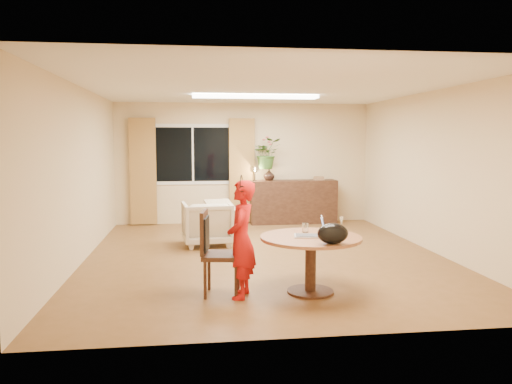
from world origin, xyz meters
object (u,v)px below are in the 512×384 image
Objects in this scene: dining_chair at (222,253)px; dining_table at (311,248)px; sideboard at (293,202)px; child at (241,239)px; armchair at (207,223)px.

dining_table is at bearing 6.30° from dining_chair.
dining_chair reaches higher than sideboard.
dining_table is at bearing -99.09° from sideboard.
child is at bearing -175.78° from dining_table.
sideboard is (1.62, 4.99, -0.21)m from child.
dining_chair is at bearing -110.63° from sideboard.
child is (-0.83, -0.06, 0.14)m from dining_table.
dining_chair is 0.53× the size of sideboard.
child reaches higher than dining_chair.
child is 5.25m from sideboard.
child is 1.63× the size of armchair.
dining_table is 0.88× the size of child.
dining_table is 1.05m from dining_chair.
armchair is (-0.10, 2.81, -0.12)m from dining_chair.
child is at bearing 89.95° from armchair.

